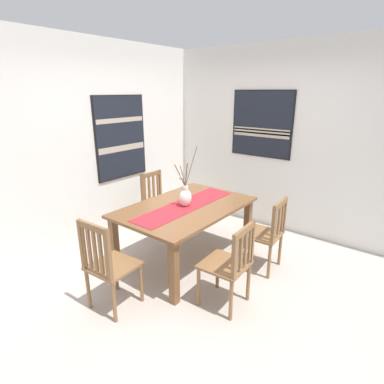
% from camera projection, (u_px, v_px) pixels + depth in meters
% --- Properties ---
extents(ground_plane, '(6.40, 6.40, 0.03)m').
position_uv_depth(ground_plane, '(205.00, 277.00, 3.59)').
color(ground_plane, '#B2A89E').
extents(wall_back, '(6.40, 0.12, 2.70)m').
position_uv_depth(wall_back, '(97.00, 143.00, 4.26)').
color(wall_back, silver).
rests_on(wall_back, ground_plane).
extents(wall_side, '(0.12, 6.40, 2.70)m').
position_uv_depth(wall_side, '(281.00, 140.00, 4.55)').
color(wall_side, silver).
rests_on(wall_side, ground_plane).
extents(dining_table, '(1.64, 1.07, 0.72)m').
position_uv_depth(dining_table, '(186.00, 213.00, 3.76)').
color(dining_table, brown).
rests_on(dining_table, ground_plane).
extents(table_runner, '(1.51, 0.36, 0.01)m').
position_uv_depth(table_runner, '(186.00, 205.00, 3.73)').
color(table_runner, '#B7232D').
rests_on(table_runner, dining_table).
extents(centerpiece_vase, '(0.26, 0.14, 0.71)m').
position_uv_depth(centerpiece_vase, '(185.00, 196.00, 3.67)').
color(centerpiece_vase, silver).
rests_on(centerpiece_vase, dining_table).
extents(chair_0, '(0.45, 0.45, 0.94)m').
position_uv_depth(chair_0, '(108.00, 264.00, 2.91)').
color(chair_0, brown).
rests_on(chair_0, ground_plane).
extents(chair_1, '(0.43, 0.43, 0.89)m').
position_uv_depth(chair_1, '(158.00, 201.00, 4.64)').
color(chair_1, brown).
rests_on(chair_1, ground_plane).
extents(chair_2, '(0.45, 0.45, 0.88)m').
position_uv_depth(chair_2, '(266.00, 233.00, 3.61)').
color(chair_2, brown).
rests_on(chair_2, ground_plane).
extents(chair_3, '(0.44, 0.44, 0.88)m').
position_uv_depth(chair_3, '(230.00, 264.00, 2.96)').
color(chair_3, brown).
rests_on(chair_3, ground_plane).
extents(painting_on_back_wall, '(0.88, 0.05, 1.18)m').
position_uv_depth(painting_on_back_wall, '(121.00, 137.00, 4.48)').
color(painting_on_back_wall, black).
extents(painting_on_side_wall, '(0.05, 0.96, 0.97)m').
position_uv_depth(painting_on_side_wall, '(262.00, 124.00, 4.61)').
color(painting_on_side_wall, black).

